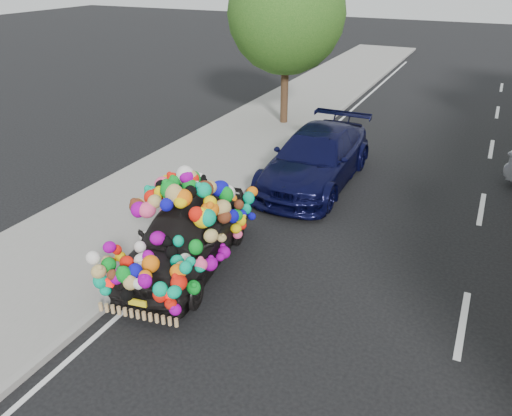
{
  "coord_description": "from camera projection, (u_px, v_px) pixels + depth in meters",
  "views": [
    {
      "loc": [
        3.31,
        -7.82,
        5.74
      ],
      "look_at": [
        -0.88,
        0.93,
        0.89
      ],
      "focal_mm": 35.0,
      "sensor_mm": 36.0,
      "label": 1
    }
  ],
  "objects": [
    {
      "name": "lane_markings",
      "position": [
        463.0,
        324.0,
        8.76
      ],
      "size": [
        6.0,
        50.0,
        0.01
      ],
      "primitive_type": null,
      "color": "silver",
      "rests_on": "ground"
    },
    {
      "name": "ground",
      "position": [
        275.0,
        274.0,
        10.16
      ],
      "size": [
        100.0,
        100.0,
        0.0
      ],
      "primitive_type": "plane",
      "color": "black",
      "rests_on": "ground"
    },
    {
      "name": "plush_art_car",
      "position": [
        185.0,
        221.0,
        10.03
      ],
      "size": [
        2.58,
        4.48,
        2.02
      ],
      "rotation": [
        0.0,
        0.0,
        0.15
      ],
      "color": "black",
      "rests_on": "ground"
    },
    {
      "name": "sidewalk",
      "position": [
        109.0,
        227.0,
        11.79
      ],
      "size": [
        4.0,
        60.0,
        0.12
      ],
      "primitive_type": "cube",
      "color": "gray",
      "rests_on": "ground"
    },
    {
      "name": "kerb",
      "position": [
        178.0,
        245.0,
        11.04
      ],
      "size": [
        0.15,
        60.0,
        0.13
      ],
      "primitive_type": "cube",
      "color": "gray",
      "rests_on": "ground"
    },
    {
      "name": "navy_sedan",
      "position": [
        316.0,
        158.0,
        13.97
      ],
      "size": [
        2.14,
        5.22,
        1.51
      ],
      "primitive_type": "imported",
      "rotation": [
        0.0,
        0.0,
        0.0
      ],
      "color": "black",
      "rests_on": "ground"
    },
    {
      "name": "tree_near_sidewalk",
      "position": [
        286.0,
        14.0,
        17.49
      ],
      "size": [
        4.2,
        4.2,
        6.13
      ],
      "color": "#332114",
      "rests_on": "ground"
    }
  ]
}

